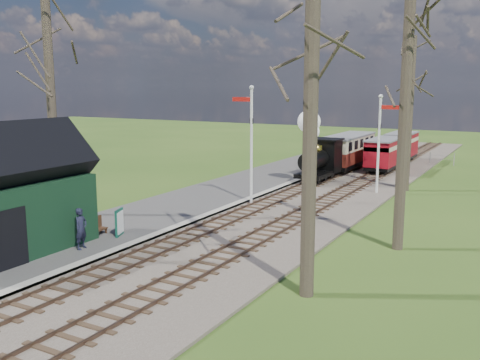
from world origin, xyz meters
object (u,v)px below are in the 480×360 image
Objects in this scene: station_shed at (5,197)px; semaphore_far at (380,137)px; red_carriage_b at (401,146)px; semaphore_near at (250,136)px; red_carriage_a at (384,154)px; sign_board at (119,222)px; bench at (93,228)px; person at (81,229)px; coach at (348,150)px; locomotive at (318,151)px.

semaphore_far is at bearing 64.28° from station_shed.
semaphore_near is at bearing -99.74° from red_carriage_b.
semaphore_far is at bearing -77.68° from red_carriage_a.
bench is at bearing -149.01° from sign_board.
person is at bearing 39.81° from station_shed.
coach is (-4.37, 7.86, -1.82)m from semaphore_far.
semaphore_near reaches higher than red_carriage_b.
person is (1.97, 1.64, -1.29)m from station_shed.
sign_board is 2.07m from person.
sign_board is at bearing 61.79° from station_shed.
semaphore_far reaches higher than sign_board.
sign_board is at bearing -6.24° from person.
station_shed reaches higher than sign_board.
red_carriage_a is (2.61, 6.33, -0.73)m from locomotive.
coach reaches higher than bench.
red_carriage_b is at bearing 80.26° from semaphore_near.
station_shed is 2.87m from person.
semaphore_far is at bearing -28.11° from person.
station_shed is 32.38m from red_carriage_b.
bench is at bearing 71.45° from station_shed.
locomotive is at bearing 81.86° from sign_board.
bench is (-5.85, -22.99, -0.82)m from red_carriage_a.
person reaches higher than bench.
red_carriage_a is 4.19× the size of sign_board.
station_shed reaches higher than person.
bench is at bearing -100.98° from locomotive.
coach is 4.68× the size of person.
semaphore_near is at bearing -93.18° from coach.
locomotive reaches higher than coach.
coach reaches higher than red_carriage_a.
locomotive is 12.14m from red_carriage_b.
locomotive is 0.63× the size of coach.
red_carriage_b is (2.60, 5.77, -0.17)m from coach.
bench is (-3.25, -22.72, -0.99)m from coach.
station_shed is 1.37× the size of red_carriage_b.
station_shed is at bearing -102.22° from locomotive.
semaphore_far reaches higher than person.
sign_board is 0.70× the size of person.
station_shed is at bearing -108.55° from bench.
person is at bearing -58.53° from bench.
bench is at bearing -117.14° from semaphore_far.
red_carriage_b is (2.61, 11.83, -0.73)m from locomotive.
sign_board is at bearing -100.54° from semaphore_near.
sign_board is (-6.69, -14.31, -2.60)m from semaphore_far.
locomotive is at bearing 84.45° from semaphore_near.
semaphore_far is 16.94m from bench.
station_shed is at bearing 123.98° from person.
sign_board is at bearing -115.06° from semaphore_far.
red_carriage_b is at bearing 97.42° from semaphore_far.
station_shed is 1.01× the size of semaphore_near.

